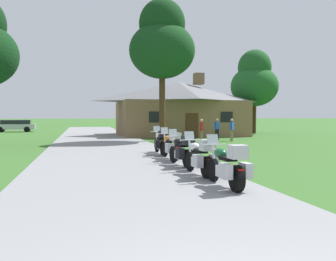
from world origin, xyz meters
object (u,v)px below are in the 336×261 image
at_px(bystander_blue_shirt_by_tree, 232,129).
at_px(motorcycle_orange_fourth_in_row, 172,146).
at_px(tree_by_lodge_front, 162,43).
at_px(motorcycle_white_farthest_in_row, 161,142).
at_px(motorcycle_green_nearest_to_camera, 228,166).
at_px(bystander_blue_shirt_beside_signpost, 217,128).
at_px(bystander_red_shirt_near_lodge, 201,129).
at_px(motorcycle_black_third_in_row, 182,151).
at_px(motorcycle_white_second_in_row, 201,157).
at_px(parked_silver_suv_far_left, 15,125).
at_px(tree_right_of_lodge, 254,81).

bearing_deg(bystander_blue_shirt_by_tree, motorcycle_orange_fourth_in_row, -168.80).
bearing_deg(tree_by_lodge_front, motorcycle_white_farthest_in_row, -103.07).
xyz_separation_m(bystander_blue_shirt_by_tree, tree_by_lodge_front, (-5.01, 1.11, 6.24)).
relative_size(motorcycle_green_nearest_to_camera, motorcycle_white_farthest_in_row, 1.00).
distance_m(motorcycle_orange_fourth_in_row, bystander_blue_shirt_beside_signpost, 12.94).
xyz_separation_m(motorcycle_green_nearest_to_camera, bystander_red_shirt_near_lodge, (4.54, 15.29, 0.32)).
height_order(motorcycle_white_farthest_in_row, bystander_blue_shirt_beside_signpost, bystander_blue_shirt_beside_signpost).
height_order(motorcycle_black_third_in_row, bystander_red_shirt_near_lodge, bystander_red_shirt_near_lodge).
relative_size(motorcycle_green_nearest_to_camera, motorcycle_black_third_in_row, 1.00).
relative_size(motorcycle_white_second_in_row, motorcycle_white_farthest_in_row, 1.00).
height_order(motorcycle_green_nearest_to_camera, tree_by_lodge_front, tree_by_lodge_front).
distance_m(bystander_red_shirt_near_lodge, bystander_blue_shirt_beside_signpost, 2.97).
xyz_separation_m(bystander_red_shirt_near_lodge, bystander_blue_shirt_by_tree, (2.68, 0.95, 0.00)).
relative_size(bystander_blue_shirt_by_tree, parked_silver_suv_far_left, 0.35).
bearing_deg(tree_right_of_lodge, motorcycle_white_second_in_row, -120.23).
bearing_deg(motorcycle_orange_fourth_in_row, motorcycle_white_farthest_in_row, 86.34).
distance_m(motorcycle_white_second_in_row, bystander_red_shirt_near_lodge, 14.11).
distance_m(motorcycle_green_nearest_to_camera, parked_silver_suv_far_left, 38.38).
bearing_deg(motorcycle_black_third_in_row, tree_by_lodge_front, 75.09).
bearing_deg(motorcycle_black_third_in_row, bystander_blue_shirt_by_tree, 53.78).
bearing_deg(parked_silver_suv_far_left, motorcycle_white_second_in_row, -165.36).
relative_size(motorcycle_black_third_in_row, tree_right_of_lodge, 0.23).
bearing_deg(motorcycle_green_nearest_to_camera, tree_right_of_lodge, 60.11).
relative_size(motorcycle_green_nearest_to_camera, bystander_red_shirt_near_lodge, 1.25).
relative_size(bystander_blue_shirt_beside_signpost, tree_right_of_lodge, 0.19).
bearing_deg(bystander_red_shirt_near_lodge, tree_by_lodge_front, 64.73).
distance_m(motorcycle_white_farthest_in_row, tree_by_lodge_front, 11.38).
height_order(motorcycle_black_third_in_row, motorcycle_orange_fourth_in_row, same).
bearing_deg(motorcycle_black_third_in_row, motorcycle_orange_fourth_in_row, 81.12).
bearing_deg(bystander_red_shirt_near_lodge, bystander_blue_shirt_beside_signpost, -26.44).
xyz_separation_m(motorcycle_orange_fourth_in_row, bystander_blue_shirt_beside_signpost, (6.43, 11.22, 0.32)).
bearing_deg(bystander_red_shirt_near_lodge, motorcycle_orange_fourth_in_row, 170.09).
bearing_deg(tree_right_of_lodge, motorcycle_black_third_in_row, -122.45).
relative_size(bystander_red_shirt_near_lodge, bystander_blue_shirt_by_tree, 1.00).
bearing_deg(parked_silver_suv_far_left, bystander_red_shirt_near_lodge, -146.85).
distance_m(motorcycle_green_nearest_to_camera, motorcycle_white_farthest_in_row, 8.29).
xyz_separation_m(tree_right_of_lodge, parked_silver_suv_far_left, (-25.69, 9.73, -4.87)).
height_order(motorcycle_black_third_in_row, bystander_blue_shirt_by_tree, bystander_blue_shirt_by_tree).
distance_m(bystander_blue_shirt_by_tree, tree_right_of_lodge, 13.85).
relative_size(motorcycle_green_nearest_to_camera, tree_by_lodge_front, 0.20).
relative_size(motorcycle_white_farthest_in_row, bystander_blue_shirt_by_tree, 1.25).
xyz_separation_m(tree_right_of_lodge, tree_by_lodge_front, (-12.33, -9.66, 1.53)).
relative_size(motorcycle_green_nearest_to_camera, motorcycle_white_second_in_row, 1.00).
relative_size(motorcycle_black_third_in_row, tree_by_lodge_front, 0.20).
xyz_separation_m(motorcycle_orange_fourth_in_row, tree_by_lodge_front, (2.09, 11.09, 6.56)).
distance_m(motorcycle_black_third_in_row, tree_right_of_lodge, 27.57).
height_order(bystander_blue_shirt_by_tree, tree_right_of_lodge, tree_right_of_lodge).
distance_m(motorcycle_black_third_in_row, tree_by_lodge_front, 14.92).
distance_m(bystander_red_shirt_near_lodge, tree_right_of_lodge, 16.11).
xyz_separation_m(motorcycle_green_nearest_to_camera, bystander_blue_shirt_by_tree, (7.22, 16.23, 0.32)).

